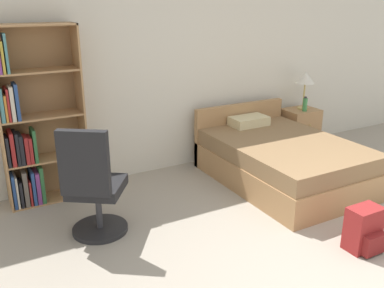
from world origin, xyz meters
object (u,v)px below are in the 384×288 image
object	(u,v)px
bed	(280,159)
backpack_red	(364,230)
office_chair	(93,188)
bookshelf	(31,128)
water_bottle	(305,104)
table_lamp	(305,79)
nightstand	(299,129)

from	to	relation	value
bed	backpack_red	size ratio (longest dim) A/B	4.84
office_chair	bookshelf	bearing A→B (deg)	107.70
office_chair	water_bottle	world-z (taller)	office_chair
bookshelf	table_lamp	bearing A→B (deg)	-1.17
table_lamp	bookshelf	bearing A→B (deg)	178.83
nightstand	table_lamp	distance (m)	0.74
bookshelf	nightstand	world-z (taller)	bookshelf
nightstand	water_bottle	world-z (taller)	water_bottle
table_lamp	nightstand	bearing A→B (deg)	-163.33
bookshelf	office_chair	xyz separation A→B (m)	(0.33, -1.05, -0.35)
bed	office_chair	size ratio (longest dim) A/B	1.77
nightstand	backpack_red	distance (m)	2.69
office_chair	water_bottle	xyz separation A→B (m)	(3.35, 0.86, 0.21)
water_bottle	backpack_red	bearing A→B (deg)	-120.53
bookshelf	office_chair	bearing A→B (deg)	-72.30
bookshelf	nightstand	distance (m)	3.76
nightstand	bed	bearing A→B (deg)	-142.69
bed	backpack_red	xyz separation A→B (m)	(-0.34, -1.57, -0.08)
office_chair	table_lamp	bearing A→B (deg)	15.80
office_chair	backpack_red	size ratio (longest dim) A/B	2.73
backpack_red	nightstand	bearing A→B (deg)	59.99
nightstand	table_lamp	size ratio (longest dim) A/B	1.14
nightstand	office_chair	bearing A→B (deg)	-164.21
bed	nightstand	xyz separation A→B (m)	(1.00, 0.76, 0.03)
bed	table_lamp	size ratio (longest dim) A/B	3.67
office_chair	backpack_red	xyz separation A→B (m)	(2.04, -1.37, -0.31)
bed	office_chair	bearing A→B (deg)	-175.37
nightstand	water_bottle	bearing A→B (deg)	-106.85
office_chair	backpack_red	bearing A→B (deg)	-33.99
table_lamp	backpack_red	xyz separation A→B (m)	(-1.39, -2.34, -0.85)
office_chair	table_lamp	xyz separation A→B (m)	(3.43, 0.97, 0.55)
water_bottle	table_lamp	bearing A→B (deg)	57.01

